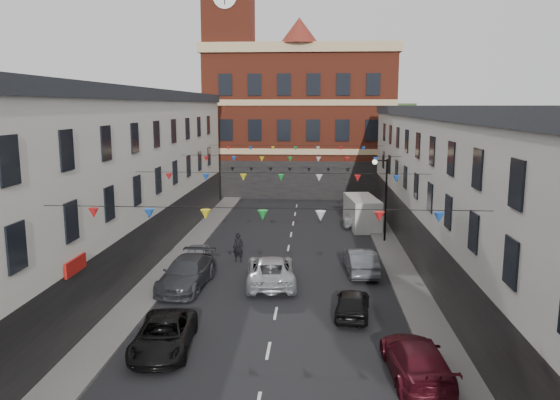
% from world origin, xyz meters
% --- Properties ---
extents(ground, '(160.00, 160.00, 0.00)m').
position_xyz_m(ground, '(0.00, 0.00, 0.00)').
color(ground, black).
rests_on(ground, ground).
extents(pavement_left, '(1.80, 64.00, 0.15)m').
position_xyz_m(pavement_left, '(-6.90, 2.00, 0.07)').
color(pavement_left, '#605E5B').
rests_on(pavement_left, ground).
extents(pavement_right, '(1.80, 64.00, 0.15)m').
position_xyz_m(pavement_right, '(6.90, 2.00, 0.07)').
color(pavement_right, '#605E5B').
rests_on(pavement_right, ground).
extents(terrace_left, '(8.40, 56.00, 10.70)m').
position_xyz_m(terrace_left, '(-11.78, 1.00, 5.35)').
color(terrace_left, beige).
rests_on(terrace_left, ground).
extents(terrace_right, '(8.40, 56.00, 9.70)m').
position_xyz_m(terrace_right, '(11.78, 1.00, 4.85)').
color(terrace_right, '#B7B3AB').
rests_on(terrace_right, ground).
extents(civic_building, '(20.60, 13.30, 18.50)m').
position_xyz_m(civic_building, '(0.00, 37.95, 8.14)').
color(civic_building, maroon).
rests_on(civic_building, ground).
extents(clock_tower, '(5.60, 5.60, 30.00)m').
position_xyz_m(clock_tower, '(-7.50, 35.00, 14.93)').
color(clock_tower, maroon).
rests_on(clock_tower, ground).
extents(distant_hill, '(40.00, 14.00, 10.00)m').
position_xyz_m(distant_hill, '(-4.00, 62.00, 5.00)').
color(distant_hill, '#2A4C23').
rests_on(distant_hill, ground).
extents(street_lamp, '(1.10, 0.36, 6.00)m').
position_xyz_m(street_lamp, '(6.55, 14.00, 3.90)').
color(street_lamp, black).
rests_on(street_lamp, ground).
extents(car_left_c, '(2.55, 4.90, 1.32)m').
position_xyz_m(car_left_c, '(-4.18, -4.23, 0.66)').
color(car_left_c, black).
rests_on(car_left_c, ground).
extents(car_left_d, '(2.59, 5.61, 1.59)m').
position_xyz_m(car_left_d, '(-5.07, 3.45, 0.79)').
color(car_left_d, '#38393F').
rests_on(car_left_d, ground).
extents(car_left_e, '(2.01, 4.03, 1.32)m').
position_xyz_m(car_left_e, '(-5.29, 7.11, 0.66)').
color(car_left_e, '#93959C').
rests_on(car_left_e, ground).
extents(car_right_c, '(2.29, 5.01, 1.42)m').
position_xyz_m(car_right_c, '(5.50, -5.85, 0.71)').
color(car_right_c, '#52101C').
rests_on(car_right_c, ground).
extents(car_right_d, '(1.92, 3.92, 1.29)m').
position_xyz_m(car_right_d, '(3.60, -0.11, 0.64)').
color(car_right_d, black).
rests_on(car_right_d, ground).
extents(car_right_e, '(1.88, 4.67, 1.51)m').
position_xyz_m(car_right_e, '(4.49, 6.58, 0.75)').
color(car_right_e, '#4B4D52').
rests_on(car_right_e, ground).
extents(car_right_f, '(3.04, 5.50, 1.46)m').
position_xyz_m(car_right_f, '(5.50, 19.74, 0.73)').
color(car_right_f, '#ABAEB0').
rests_on(car_right_f, ground).
extents(moving_car, '(3.08, 5.79, 1.55)m').
position_xyz_m(moving_car, '(-0.58, 4.33, 0.77)').
color(moving_car, '#AEB1B5').
rests_on(moving_car, ground).
extents(white_van, '(2.75, 5.74, 2.44)m').
position_xyz_m(white_van, '(5.57, 18.97, 1.22)').
color(white_van, silver).
rests_on(white_van, ground).
extents(pedestrian, '(0.75, 0.57, 1.86)m').
position_xyz_m(pedestrian, '(-2.97, 8.43, 0.93)').
color(pedestrian, black).
rests_on(pedestrian, ground).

